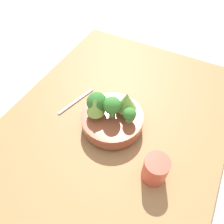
{
  "coord_description": "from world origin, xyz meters",
  "views": [
    {
      "loc": [
        0.39,
        0.22,
        0.72
      ],
      "look_at": [
        -0.03,
        -0.0,
        0.13
      ],
      "focal_mm": 35.0,
      "sensor_mm": 36.0,
      "label": 1
    }
  ],
  "objects": [
    {
      "name": "broccoli_floret_center",
      "position": [
        -0.03,
        -0.0,
        0.16
      ],
      "size": [
        0.06,
        0.06,
        0.09
      ],
      "color": "#6BA34C",
      "rests_on": "bowl"
    },
    {
      "name": "table",
      "position": [
        0.0,
        0.0,
        0.02
      ],
      "size": [
        1.15,
        0.8,
        0.05
      ],
      "color": "#9E7042",
      "rests_on": "ground_plane"
    },
    {
      "name": "cup",
      "position": [
        0.09,
        0.21,
        0.1
      ],
      "size": [
        0.08,
        0.08,
        0.1
      ],
      "color": "#C64C38",
      "rests_on": "table"
    },
    {
      "name": "romanesco_piece_near",
      "position": [
        0.0,
        -0.05,
        0.16
      ],
      "size": [
        0.06,
        0.06,
        0.09
      ],
      "color": "#7AB256",
      "rests_on": "bowl"
    },
    {
      "name": "romanesco_piece_far",
      "position": [
        -0.07,
        0.03,
        0.16
      ],
      "size": [
        0.07,
        0.07,
        0.09
      ],
      "color": "#6BA34C",
      "rests_on": "bowl"
    },
    {
      "name": "broccoli_floret_front",
      "position": [
        -0.02,
        -0.06,
        0.16
      ],
      "size": [
        0.07,
        0.07,
        0.09
      ],
      "color": "#609347",
      "rests_on": "bowl"
    },
    {
      "name": "fork",
      "position": [
        -0.07,
        -0.19,
        0.05
      ],
      "size": [
        0.18,
        0.06,
        0.01
      ],
      "color": "#B2B2B7",
      "rests_on": "table"
    },
    {
      "name": "ground_plane",
      "position": [
        0.0,
        0.0,
        0.0
      ],
      "size": [
        6.0,
        6.0,
        0.0
      ],
      "primitive_type": "plane",
      "color": "beige"
    },
    {
      "name": "bowl",
      "position": [
        -0.03,
        -0.0,
        0.08
      ],
      "size": [
        0.22,
        0.22,
        0.06
      ],
      "color": "brown",
      "rests_on": "table"
    },
    {
      "name": "broccoli_floret_back",
      "position": [
        -0.03,
        0.06,
        0.14
      ],
      "size": [
        0.05,
        0.05,
        0.06
      ],
      "color": "#7AB256",
      "rests_on": "bowl"
    }
  ]
}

